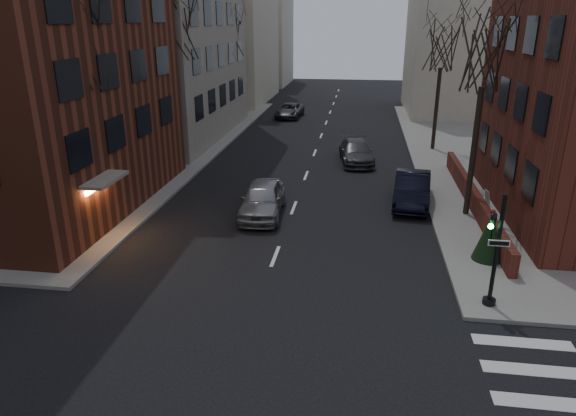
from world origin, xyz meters
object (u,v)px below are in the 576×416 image
object	(u,v)px
tree_left_b	(174,27)
tree_left_c	(229,35)
car_lane_gray	(356,152)
sandwich_board	(484,199)
parked_sedan	(412,189)
car_lane_far	(289,110)
tree_right_b	(443,46)
streetlamp_far	(242,76)
tree_right_a	(486,51)
evergreen_shrub	(490,236)
traffic_signal	(494,258)
car_lane_silver	(262,199)
tree_left_a	(77,43)
streetlamp_near	(167,111)

from	to	relation	value
tree_left_b	tree_left_c	size ratio (longest dim) A/B	1.11
car_lane_gray	sandwich_board	bearing A→B (deg)	-59.22
parked_sedan	car_lane_far	size ratio (longest dim) A/B	1.02
tree_left_b	tree_right_b	size ratio (longest dim) A/B	1.18
car_lane_gray	streetlamp_far	bearing A→B (deg)	120.89
tree_left_c	tree_right_a	world-z (taller)	same
tree_right_b	evergreen_shrub	bearing A→B (deg)	-90.32
streetlamp_far	tree_right_a	bearing A→B (deg)	-54.69
car_lane_gray	car_lane_far	world-z (taller)	car_lane_gray
tree_left_b	car_lane_far	world-z (taller)	tree_left_b
traffic_signal	tree_left_b	world-z (taller)	tree_left_b
car_lane_gray	tree_right_b	bearing A→B (deg)	29.90
tree_right_a	sandwich_board	world-z (taller)	tree_right_a
parked_sedan	sandwich_board	size ratio (longest dim) A/B	5.41
traffic_signal	tree_right_b	bearing A→B (deg)	87.85
tree_right_a	sandwich_board	size ratio (longest dim) A/B	10.16
tree_right_b	sandwich_board	size ratio (longest dim) A/B	9.59
tree_right_a	car_lane_silver	world-z (taller)	tree_right_a
tree_left_c	tree_left_a	bearing A→B (deg)	-90.00
traffic_signal	tree_left_b	size ratio (longest dim) A/B	0.37
traffic_signal	tree_left_c	xyz separation A→B (m)	(-16.74, 31.01, 6.12)
tree_left_a	streetlamp_near	distance (m)	9.07
car_lane_gray	evergreen_shrub	size ratio (longest dim) A/B	2.55
tree_left_b	car_lane_silver	distance (m)	14.33
tree_right_b	parked_sedan	distance (m)	14.50
tree_left_a	tree_right_b	bearing A→B (deg)	45.64
tree_left_c	tree_right_a	xyz separation A→B (m)	(17.60, -22.00, 0.00)
tree_right_a	tree_left_c	bearing A→B (deg)	128.66
tree_left_b	car_lane_silver	bearing A→B (deg)	-51.56
tree_left_a	tree_right_a	world-z (taller)	tree_left_a
streetlamp_far	parked_sedan	bearing A→B (deg)	-57.46
streetlamp_far	car_lane_far	size ratio (longest dim) A/B	1.24
parked_sedan	car_lane_far	world-z (taller)	parked_sedan
traffic_signal	sandwich_board	world-z (taller)	traffic_signal
tree_right_a	parked_sedan	world-z (taller)	tree_right_a
tree_left_b	streetlamp_near	bearing A→B (deg)	-81.47
streetlamp_far	parked_sedan	xyz separation A→B (m)	(14.40, -22.57, -3.38)
tree_left_a	streetlamp_far	size ratio (longest dim) A/B	1.63
tree_right_a	streetlamp_far	world-z (taller)	tree_right_a
traffic_signal	car_lane_gray	world-z (taller)	traffic_signal
traffic_signal	tree_left_b	distance (m)	24.87
streetlamp_far	car_lane_gray	size ratio (longest dim) A/B	1.21
tree_right_b	car_lane_gray	distance (m)	9.90
car_lane_far	tree_right_a	bearing A→B (deg)	-60.23
tree_left_a	tree_right_b	world-z (taller)	tree_left_a
car_lane_silver	car_lane_far	world-z (taller)	car_lane_silver
tree_right_b	evergreen_shrub	size ratio (longest dim) A/B	4.50
tree_left_c	sandwich_board	distance (m)	28.99
car_lane_silver	car_lane_gray	distance (m)	11.84
tree_right_a	car_lane_silver	distance (m)	12.56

